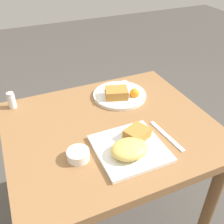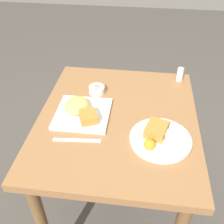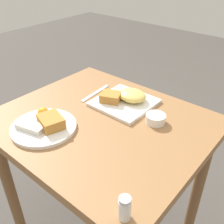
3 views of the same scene
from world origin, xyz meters
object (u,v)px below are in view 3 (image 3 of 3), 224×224
plate_square_near (125,99)px  sauce_ramekin (156,118)px  salt_shaker (125,209)px  plate_oval_far (44,125)px  butter_knife (95,93)px

plate_square_near → sauce_ramekin: size_ratio=3.04×
sauce_ramekin → salt_shaker: bearing=112.1°
plate_oval_far → butter_knife: 0.32m
plate_square_near → butter_knife: bearing=6.2°
sauce_ramekin → butter_knife: 0.34m
plate_oval_far → salt_shaker: 0.47m
plate_oval_far → sauce_ramekin: plate_oval_far is taller
plate_oval_far → sauce_ramekin: 0.42m
butter_knife → sauce_ramekin: bearing=81.6°
sauce_ramekin → butter_knife: bearing=-3.5°
sauce_ramekin → plate_oval_far: bearing=45.6°
plate_square_near → salt_shaker: size_ratio=3.24×
salt_shaker → butter_knife: (0.50, -0.43, -0.03)m
plate_square_near → plate_oval_far: plate_square_near is taller
salt_shaker → plate_oval_far: bearing=-13.2°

